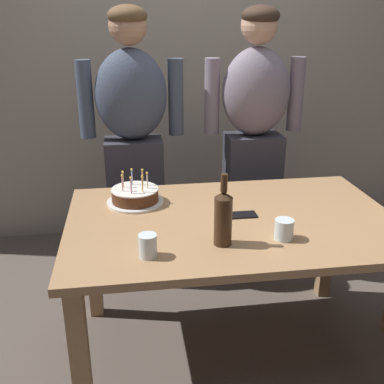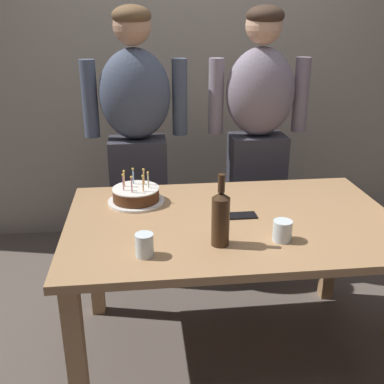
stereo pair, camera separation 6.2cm
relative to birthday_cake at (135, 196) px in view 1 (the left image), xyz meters
The scene contains 10 objects.
ground_plane 0.92m from the birthday_cake, 29.40° to the right, with size 10.00×10.00×0.00m, color #564C44.
back_wall 1.47m from the birthday_cake, 71.60° to the left, with size 5.20×0.10×2.60m, color #9E9384.
dining_table 0.52m from the birthday_cake, 29.40° to the right, with size 1.50×0.96×0.74m.
birthday_cake is the anchor object (origin of this frame).
water_glass_near 0.55m from the birthday_cake, 86.58° to the right, with size 0.07×0.07×0.09m, color silver.
water_glass_far 0.76m from the birthday_cake, 38.71° to the right, with size 0.08×0.08×0.09m, color silver.
wine_bottle 0.60m from the birthday_cake, 55.25° to the right, with size 0.07×0.07×0.30m.
cell_phone 0.53m from the birthday_cake, 25.22° to the right, with size 0.14×0.07×0.01m, color black.
person_man_bearded 0.56m from the birthday_cake, 88.83° to the left, with size 0.61×0.27×1.66m.
person_woman_cardigan 0.94m from the birthday_cake, 36.64° to the left, with size 0.61×0.27×1.66m.
Camera 1 is at (-0.46, -1.85, 1.60)m, focal length 42.61 mm.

